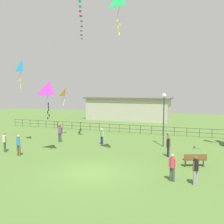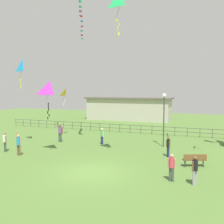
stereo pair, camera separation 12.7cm
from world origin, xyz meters
name	(u,v)px [view 2 (the right image)]	position (x,y,z in m)	size (l,w,h in m)	color
ground_plane	(91,172)	(0.00, 0.00, 0.00)	(80.00, 80.00, 0.00)	#517533
lamppost	(164,108)	(3.15, 8.36, 3.39)	(0.36, 0.36, 4.70)	#38383D
park_bench	(194,160)	(5.91, 3.40, 0.46)	(1.55, 0.92, 0.85)	brown
person_0	(60,132)	(-6.46, 6.92, 1.00)	(0.53, 0.31, 1.99)	#3F4C47
person_1	(168,145)	(3.99, 5.12, 0.90)	(0.31, 0.48, 1.79)	navy
person_2	(195,168)	(6.02, 0.11, 0.90)	(0.30, 0.41, 1.57)	#99999E
person_3	(102,135)	(-2.28, 7.32, 0.86)	(0.42, 0.28, 1.50)	navy
person_5	(19,143)	(-6.82, 1.63, 0.95)	(0.50, 0.30, 1.90)	brown
person_6	(5,140)	(-8.65, 2.16, 0.93)	(0.44, 0.30, 1.61)	#3F4C47
person_7	(172,166)	(4.80, 0.23, 0.88)	(0.46, 0.28, 1.54)	#3F4C47
kite_0	(121,1)	(1.02, 2.70, 10.85)	(1.02, 1.03, 3.06)	#1EB759
kite_2	(23,66)	(-8.96, 4.92, 7.10)	(1.05, 0.68, 2.63)	#198CD1
kite_4	(50,90)	(-4.96, 3.22, 4.99)	(1.14, 1.11, 2.92)	#B22DB2
kite_5	(66,93)	(-7.34, 9.68, 4.70)	(0.76, 1.18, 1.87)	yellow
waterfront_railing	(140,128)	(-0.30, 14.00, 0.62)	(36.05, 0.06, 0.95)	#4C4742
pavilion_building	(129,108)	(-5.16, 26.00, 1.89)	(14.07, 5.08, 3.74)	#B7B2A3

